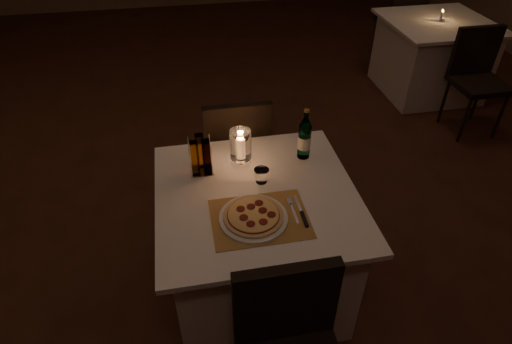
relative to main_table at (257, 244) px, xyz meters
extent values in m
cube|color=#482417|center=(-0.21, 0.63, -0.38)|extent=(8.00, 10.00, 0.02)
cube|color=white|center=(0.00, 0.00, -0.02)|extent=(0.88, 0.88, 0.71)
cube|color=white|center=(0.00, 0.00, 0.35)|extent=(1.00, 1.00, 0.03)
cube|color=black|center=(0.00, -0.61, 0.32)|extent=(0.42, 0.05, 0.42)
cube|color=black|center=(0.00, 0.80, 0.09)|extent=(0.42, 0.42, 0.05)
cube|color=black|center=(0.00, 0.61, 0.32)|extent=(0.42, 0.05, 0.42)
cylinder|color=black|center=(0.17, 0.97, -0.15)|extent=(0.03, 0.03, 0.44)
cylinder|color=black|center=(-0.17, 0.97, -0.15)|extent=(0.03, 0.03, 0.44)
cylinder|color=black|center=(0.17, 0.63, -0.15)|extent=(0.03, 0.03, 0.44)
cylinder|color=black|center=(-0.17, 0.63, -0.15)|extent=(0.03, 0.03, 0.44)
cube|color=#B8843F|center=(-0.02, -0.18, 0.37)|extent=(0.45, 0.34, 0.00)
cylinder|color=white|center=(-0.05, -0.18, 0.38)|extent=(0.32, 0.32, 0.01)
cylinder|color=#D8B77F|center=(-0.05, -0.18, 0.39)|extent=(0.28, 0.28, 0.01)
cylinder|color=maroon|center=(-0.05, -0.18, 0.40)|extent=(0.24, 0.24, 0.00)
cylinder|color=#EACC7F|center=(-0.05, -0.18, 0.40)|extent=(0.24, 0.24, 0.00)
cylinder|color=maroon|center=(0.00, -0.17, 0.40)|extent=(0.04, 0.04, 0.00)
cylinder|color=maroon|center=(-0.01, -0.11, 0.40)|extent=(0.04, 0.04, 0.00)
cylinder|color=maroon|center=(-0.05, -0.13, 0.40)|extent=(0.04, 0.04, 0.00)
cylinder|color=maroon|center=(-0.10, -0.14, 0.40)|extent=(0.04, 0.04, 0.00)
cylinder|color=maroon|center=(-0.10, -0.20, 0.40)|extent=(0.04, 0.04, 0.00)
cylinder|color=maroon|center=(-0.07, -0.24, 0.40)|extent=(0.04, 0.04, 0.00)
cylinder|color=maroon|center=(-0.02, -0.24, 0.40)|extent=(0.04, 0.04, 0.00)
cylinder|color=maroon|center=(0.03, -0.20, 0.40)|extent=(0.04, 0.04, 0.00)
cube|color=silver|center=(0.14, -0.18, 0.37)|extent=(0.01, 0.14, 0.00)
cube|color=silver|center=(0.14, -0.09, 0.37)|extent=(0.02, 0.05, 0.00)
cube|color=black|center=(0.18, -0.23, 0.38)|extent=(0.02, 0.10, 0.01)
cube|color=silver|center=(0.18, -0.12, 0.37)|extent=(0.01, 0.12, 0.00)
cylinder|color=#52986C|center=(0.31, 0.26, 0.47)|extent=(0.07, 0.07, 0.20)
cylinder|color=#52986C|center=(0.31, 0.26, 0.63)|extent=(0.02, 0.02, 0.04)
cylinder|color=gold|center=(0.31, 0.26, 0.65)|extent=(0.03, 0.03, 0.01)
cylinder|color=silver|center=(0.31, 0.26, 0.46)|extent=(0.07, 0.07, 0.08)
cylinder|color=white|center=(-0.04, 0.24, 0.37)|extent=(0.11, 0.11, 0.01)
cylinder|color=white|center=(-0.04, 0.24, 0.40)|extent=(0.02, 0.02, 0.04)
cylinder|color=white|center=(-0.04, 0.24, 0.50)|extent=(0.11, 0.11, 0.16)
cylinder|color=white|center=(-0.04, 0.24, 0.49)|extent=(0.03, 0.03, 0.12)
ellipsoid|color=orange|center=(-0.04, 0.24, 0.56)|extent=(0.02, 0.02, 0.03)
cube|color=white|center=(-0.25, 0.24, 0.37)|extent=(0.12, 0.12, 0.01)
cylinder|color=white|center=(-0.31, 0.18, 0.46)|extent=(0.01, 0.01, 0.18)
cylinder|color=white|center=(-0.20, 0.18, 0.46)|extent=(0.01, 0.01, 0.18)
cylinder|color=white|center=(-0.31, 0.29, 0.46)|extent=(0.01, 0.01, 0.18)
cylinder|color=white|center=(-0.20, 0.29, 0.46)|extent=(0.01, 0.01, 0.18)
cube|color=#BF8C33|center=(-0.28, 0.21, 0.47)|extent=(0.04, 0.04, 0.20)
cube|color=#3F1E14|center=(-0.22, 0.21, 0.47)|extent=(0.04, 0.04, 0.20)
cube|color=#BF8C33|center=(-0.25, 0.27, 0.47)|extent=(0.04, 0.04, 0.20)
cube|color=white|center=(2.22, 2.17, -0.02)|extent=(0.88, 0.88, 0.71)
cube|color=white|center=(2.22, 2.17, 0.35)|extent=(1.00, 1.00, 0.03)
cube|color=black|center=(2.22, 1.37, 0.09)|extent=(0.42, 0.42, 0.05)
cube|color=black|center=(2.22, 1.56, 0.32)|extent=(0.42, 0.05, 0.42)
cylinder|color=black|center=(2.05, 1.20, -0.15)|extent=(0.03, 0.03, 0.44)
cylinder|color=black|center=(2.39, 1.20, -0.15)|extent=(0.03, 0.03, 0.44)
cylinder|color=black|center=(2.05, 1.54, -0.15)|extent=(0.03, 0.03, 0.44)
cylinder|color=black|center=(2.39, 1.54, -0.15)|extent=(0.03, 0.03, 0.44)
cube|color=black|center=(2.22, 2.97, 0.09)|extent=(0.42, 0.42, 0.05)
cube|color=black|center=(2.22, 2.79, 0.32)|extent=(0.42, 0.05, 0.42)
cylinder|color=black|center=(2.39, 3.14, -0.15)|extent=(0.03, 0.03, 0.44)
cylinder|color=black|center=(2.05, 3.14, -0.15)|extent=(0.03, 0.03, 0.44)
cylinder|color=black|center=(2.39, 2.80, -0.15)|extent=(0.03, 0.03, 0.44)
cylinder|color=black|center=(2.05, 2.80, -0.15)|extent=(0.03, 0.03, 0.44)
cylinder|color=white|center=(2.22, 2.17, 0.41)|extent=(0.03, 0.03, 0.09)
ellipsoid|color=orange|center=(2.22, 2.17, 0.46)|extent=(0.01, 0.01, 0.02)
camera|label=1|loc=(-0.30, -1.58, 1.76)|focal=30.00mm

